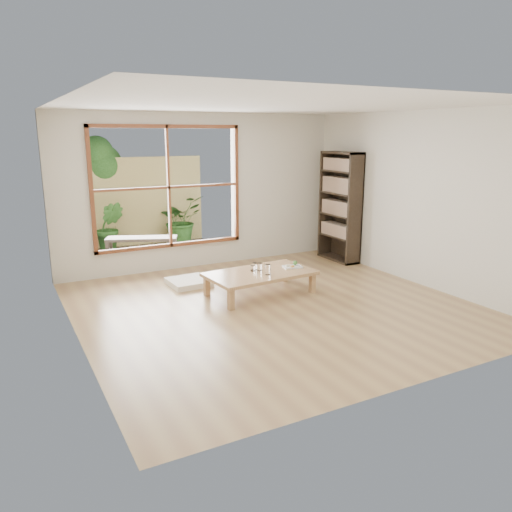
{
  "coord_description": "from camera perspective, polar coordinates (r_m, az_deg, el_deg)",
  "views": [
    {
      "loc": [
        -3.19,
        -5.51,
        2.26
      ],
      "look_at": [
        0.07,
        0.62,
        0.55
      ],
      "focal_mm": 35.0,
      "sensor_mm": 36.0,
      "label": 1
    }
  ],
  "objects": [
    {
      "name": "glass_mid",
      "position": [
        7.2,
        0.4,
        -1.24
      ],
      "size": [
        0.08,
        0.08,
        0.11
      ],
      "primitive_type": "cylinder",
      "color": "silver",
      "rests_on": "low_table"
    },
    {
      "name": "garden_tree",
      "position": [
        10.56,
        -17.8,
        9.76
      ],
      "size": [
        1.04,
        0.85,
        2.22
      ],
      "color": "#4C3D2D",
      "rests_on": "ground"
    },
    {
      "name": "food_tray",
      "position": [
        7.42,
        4.26,
        -1.12
      ],
      "size": [
        0.31,
        0.25,
        0.08
      ],
      "rotation": [
        0.0,
        0.0,
        -0.24
      ],
      "color": "white",
      "rests_on": "low_table"
    },
    {
      "name": "garden_bench",
      "position": [
        9.32,
        -12.92,
        1.75
      ],
      "size": [
        1.31,
        0.83,
        0.4
      ],
      "rotation": [
        0.0,
        0.0,
        -0.4
      ],
      "color": "#32271C",
      "rests_on": "deck"
    },
    {
      "name": "bookshelf",
      "position": [
        9.12,
        9.59,
        5.55
      ],
      "size": [
        0.31,
        0.88,
        1.95
      ],
      "primitive_type": "cube",
      "color": "#32271C",
      "rests_on": "ground"
    },
    {
      "name": "floor_cushion",
      "position": [
        7.73,
        -7.69,
        -2.97
      ],
      "size": [
        0.61,
        0.61,
        0.09
      ],
      "primitive_type": "cube",
      "rotation": [
        0.0,
        0.0,
        0.04
      ],
      "color": "white",
      "rests_on": "ground"
    },
    {
      "name": "ground",
      "position": [
        6.76,
        1.95,
        -5.72
      ],
      "size": [
        5.0,
        5.0,
        0.0
      ],
      "primitive_type": "plane",
      "color": "tan",
      "rests_on": "ground"
    },
    {
      "name": "deck",
      "position": [
        9.7,
        -11.74,
        0.08
      ],
      "size": [
        2.8,
        2.0,
        0.05
      ],
      "primitive_type": "cube",
      "color": "#332D25",
      "rests_on": "ground"
    },
    {
      "name": "shrub_left",
      "position": [
        9.97,
        -16.37,
        3.19
      ],
      "size": [
        0.64,
        0.57,
        0.98
      ],
      "primitive_type": "imported",
      "rotation": [
        0.0,
        0.0,
        -0.28
      ],
      "color": "#2C5E22",
      "rests_on": "deck"
    },
    {
      "name": "bamboo_fence",
      "position": [
        10.49,
        -13.55,
        6.01
      ],
      "size": [
        2.8,
        0.06,
        1.8
      ],
      "primitive_type": "cube",
      "color": "tan",
      "rests_on": "ground"
    },
    {
      "name": "shrub_right",
      "position": [
        10.51,
        -8.62,
        4.13
      ],
      "size": [
        1.11,
        1.04,
        0.98
      ],
      "primitive_type": "imported",
      "rotation": [
        0.0,
        0.0,
        0.4
      ],
      "color": "#2C5E22",
      "rests_on": "deck"
    },
    {
      "name": "glass_short",
      "position": [
        7.25,
        -0.13,
        -1.18
      ],
      "size": [
        0.08,
        0.08,
        0.1
      ],
      "primitive_type": "cylinder",
      "color": "silver",
      "rests_on": "low_table"
    },
    {
      "name": "low_table",
      "position": [
        7.15,
        0.46,
        -2.15
      ],
      "size": [
        1.57,
        0.96,
        0.33
      ],
      "rotation": [
        0.0,
        0.0,
        0.08
      ],
      "color": "tan",
      "rests_on": "ground"
    },
    {
      "name": "glass_tall",
      "position": [
        7.0,
        1.35,
        -1.55
      ],
      "size": [
        0.08,
        0.08,
        0.15
      ],
      "primitive_type": "cylinder",
      "color": "silver",
      "rests_on": "low_table"
    },
    {
      "name": "glass_small",
      "position": [
        7.18,
        -0.37,
        -1.42
      ],
      "size": [
        0.06,
        0.06,
        0.08
      ],
      "primitive_type": "cylinder",
      "color": "silver",
      "rests_on": "low_table"
    }
  ]
}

